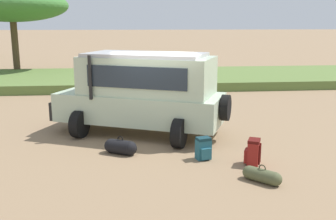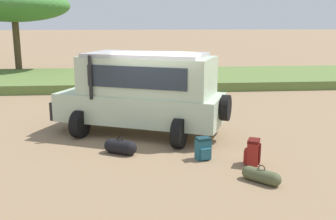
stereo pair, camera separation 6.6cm
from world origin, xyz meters
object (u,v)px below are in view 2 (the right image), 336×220
object	(u,v)px
duffel_bag_soft_canvas	(261,176)
safari_vehicle	(143,92)
backpack_beside_front_wheel	(253,152)
duffel_bag_low_black_case	(120,147)
backpack_cluster_center	(203,149)
acacia_tree_centre_back	(14,6)

from	to	relation	value
duffel_bag_soft_canvas	safari_vehicle	bearing A→B (deg)	120.33
backpack_beside_front_wheel	duffel_bag_low_black_case	world-z (taller)	backpack_beside_front_wheel
backpack_cluster_center	duffel_bag_soft_canvas	distance (m)	1.82
safari_vehicle	backpack_cluster_center	size ratio (longest dim) A/B	9.64
duffel_bag_low_black_case	safari_vehicle	bearing A→B (deg)	69.98
backpack_cluster_center	duffel_bag_soft_canvas	size ratio (longest dim) A/B	0.77
backpack_beside_front_wheel	acacia_tree_centre_back	world-z (taller)	acacia_tree_centre_back
duffel_bag_soft_canvas	acacia_tree_centre_back	world-z (taller)	acacia_tree_centre_back
backpack_cluster_center	duffel_bag_soft_canvas	xyz separation A→B (m)	(0.96, -1.54, -0.12)
safari_vehicle	duffel_bag_soft_canvas	xyz separation A→B (m)	(2.33, -3.99, -1.15)
backpack_beside_front_wheel	acacia_tree_centre_back	bearing A→B (deg)	120.33
duffel_bag_soft_canvas	acacia_tree_centre_back	bearing A→B (deg)	118.48
acacia_tree_centre_back	backpack_cluster_center	bearing A→B (deg)	-61.86
acacia_tree_centre_back	safari_vehicle	bearing A→B (deg)	-62.06
safari_vehicle	backpack_cluster_center	bearing A→B (deg)	-60.74
duffel_bag_low_black_case	backpack_cluster_center	bearing A→B (deg)	-16.78
backpack_cluster_center	acacia_tree_centre_back	distance (m)	18.85
backpack_cluster_center	backpack_beside_front_wheel	bearing A→B (deg)	-23.67
backpack_cluster_center	acacia_tree_centre_back	bearing A→B (deg)	118.14
backpack_cluster_center	acacia_tree_centre_back	size ratio (longest dim) A/B	0.08
backpack_beside_front_wheel	backpack_cluster_center	size ratio (longest dim) A/B	1.12
safari_vehicle	duffel_bag_low_black_case	world-z (taller)	safari_vehicle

